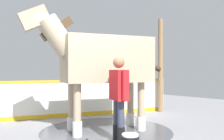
{
  "coord_description": "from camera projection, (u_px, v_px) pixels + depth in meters",
  "views": [
    {
      "loc": [
        3.47,
        4.37,
        1.37
      ],
      "look_at": [
        -0.01,
        0.65,
        1.37
      ],
      "focal_mm": 39.61,
      "sensor_mm": 36.0,
      "label": 1
    }
  ],
  "objects": [
    {
      "name": "horse",
      "position": [
        102.0,
        61.0,
        5.51
      ],
      "size": [
        3.13,
        1.64,
        2.69
      ],
      "rotation": [
        0.0,
        0.0,
        -0.38
      ],
      "color": "tan",
      "rests_on": "ground"
    },
    {
      "name": "wet_patch",
      "position": [
        106.0,
        130.0,
        5.56
      ],
      "size": [
        2.94,
        2.94,
        0.0
      ],
      "primitive_type": "cylinder",
      "color": "#42444C",
      "rests_on": "ground"
    },
    {
      "name": "roof_post_far",
      "position": [
        161.0,
        65.0,
        8.04
      ],
      "size": [
        0.16,
        0.16,
        3.02
      ],
      "primitive_type": "cylinder",
      "color": "olive",
      "rests_on": "ground"
    },
    {
      "name": "handler",
      "position": [
        119.0,
        93.0,
        4.63
      ],
      "size": [
        0.38,
        0.61,
        1.62
      ],
      "rotation": [
        0.0,
        0.0,
        2.75
      ],
      "color": "black",
      "rests_on": "ground"
    },
    {
      "name": "barrier_wall",
      "position": [
        84.0,
        99.0,
        7.34
      ],
      "size": [
        5.12,
        2.1,
        1.07
      ],
      "color": "silver",
      "rests_on": "ground"
    },
    {
      "name": "ground_plane",
      "position": [
        92.0,
        131.0,
        5.56
      ],
      "size": [
        16.0,
        16.0,
        0.02
      ],
      "primitive_type": "cube",
      "color": "gray"
    }
  ]
}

